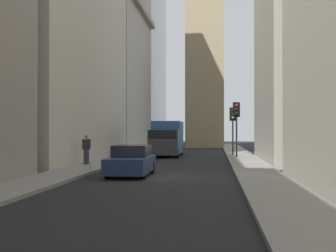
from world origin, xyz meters
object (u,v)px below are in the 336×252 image
(sedan_navy, at_px, (131,161))
(discarded_bottle, at_px, (90,168))
(traffic_light_far_junction, at_px, (233,120))
(traffic_light_midblock, at_px, (237,117))
(pedestrian, at_px, (86,148))
(delivery_truck, at_px, (167,138))

(sedan_navy, relative_size, discarded_bottle, 15.93)
(traffic_light_far_junction, height_order, discarded_bottle, traffic_light_far_junction)
(sedan_navy, distance_m, traffic_light_midblock, 14.63)
(pedestrian, distance_m, discarded_bottle, 3.94)
(discarded_bottle, bearing_deg, delivery_truck, -8.88)
(delivery_truck, xyz_separation_m, discarded_bottle, (-14.85, 2.32, -1.21))
(traffic_light_far_junction, relative_size, discarded_bottle, 14.26)
(pedestrian, relative_size, discarded_bottle, 6.35)
(delivery_truck, relative_size, traffic_light_far_junction, 1.68)
(sedan_navy, relative_size, pedestrian, 2.51)
(traffic_light_midblock, xyz_separation_m, pedestrian, (-8.35, 9.00, -2.05))
(delivery_truck, relative_size, pedestrian, 3.77)
(traffic_light_midblock, relative_size, pedestrian, 2.37)
(sedan_navy, bearing_deg, pedestrian, 35.31)
(traffic_light_midblock, bearing_deg, delivery_truck, 62.47)
(traffic_light_far_junction, xyz_separation_m, pedestrian, (-12.14, 8.87, -1.89))
(traffic_light_far_junction, distance_m, pedestrian, 15.16)
(delivery_truck, distance_m, sedan_navy, 16.21)
(traffic_light_midblock, xyz_separation_m, discarded_bottle, (-12.00, 7.78, -2.87))
(traffic_light_midblock, relative_size, discarded_bottle, 15.03)
(traffic_light_far_junction, xyz_separation_m, discarded_bottle, (-15.80, 7.65, -2.72))
(pedestrian, xyz_separation_m, discarded_bottle, (-3.65, -1.22, -0.83))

